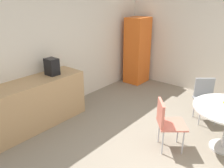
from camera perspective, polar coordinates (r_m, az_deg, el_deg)
The scene contains 8 objects.
ground_plane at distance 3.77m, azimuth 16.79°, elevation -18.67°, with size 6.00×6.00×0.00m, color gray.
wall_back at distance 4.96m, azimuth -15.11°, elevation 8.04°, with size 6.00×0.10×2.60m, color silver.
counter_block at distance 4.55m, azimuth -19.48°, elevation -5.03°, with size 2.20×0.60×0.90m, color tan.
locker_cabinet at distance 6.55m, azimuth 6.13°, elevation 8.05°, with size 0.60×0.50×1.78m, color orange.
chair_gray at distance 4.92m, azimuth 21.65°, elevation -2.41°, with size 0.59×0.59×0.83m.
chair_coral at distance 3.80m, azimuth 12.97°, elevation -8.43°, with size 0.59×0.59×0.83m.
mug_green at distance 4.80m, azimuth -13.25°, elevation 3.44°, with size 0.13×0.08×0.09m.
coffee_maker at distance 4.62m, azimuth -14.38°, elevation 4.09°, with size 0.20×0.24×0.32m, color black.
Camera 1 is at (-2.78, -0.96, 2.36)m, focal length 37.69 mm.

